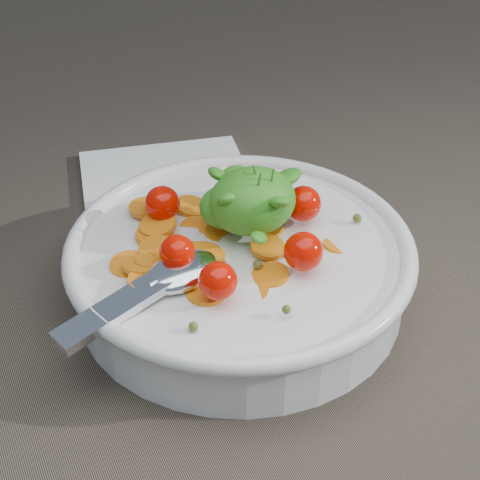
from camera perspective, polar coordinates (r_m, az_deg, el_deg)
name	(u,v)px	position (r m, az deg, el deg)	size (l,w,h in m)	color
ground	(230,315)	(0.54, -0.80, -5.85)	(6.00, 6.00, 0.00)	brown
bowl	(239,264)	(0.54, -0.05, -1.86)	(0.27, 0.25, 0.11)	white
napkin	(167,180)	(0.69, -5.71, 4.63)	(0.15, 0.13, 0.01)	white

